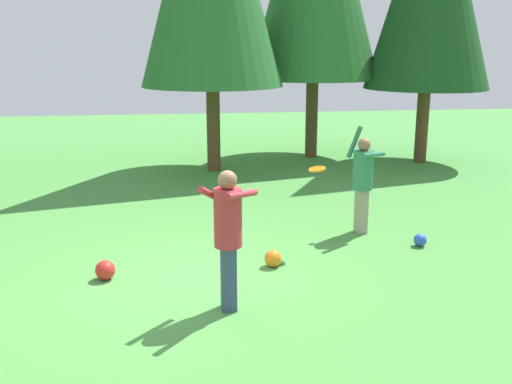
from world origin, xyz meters
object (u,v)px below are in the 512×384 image
Objects in this scene: ball_blue at (420,240)px; ball_red at (105,270)px; person_thrower at (363,177)px; person_catcher at (228,228)px; frisbee at (317,169)px; ball_orange at (273,258)px.

ball_red is (-4.92, -0.72, 0.03)m from ball_blue.
ball_blue is (0.74, -0.84, -0.88)m from person_thrower.
ball_red is (-4.18, -1.56, -0.85)m from person_thrower.
person_thrower reaches higher than person_catcher.
person_thrower reaches higher than ball_blue.
frisbee is (-0.98, -0.72, 0.32)m from person_thrower.
ball_blue is at bearing -22.03° from person_catcher.
person_catcher is at bearing -150.23° from ball_blue.
ball_blue is (3.29, 1.88, -0.94)m from person_catcher.
frisbee is 1.58× the size of ball_blue.
frisbee is 1.58m from ball_orange.
person_catcher is at bearing -128.20° from frisbee.
person_catcher is 1.79m from ball_orange.
person_catcher is 2.56m from frisbee.
ball_orange is at bearing 7.94° from person_catcher.
person_thrower is 3.73m from person_catcher.
ball_orange is 0.92× the size of ball_red.
person_thrower is 4.54m from ball_red.
ball_red reaches higher than ball_blue.
person_catcher is at bearing 10.47° from person_thrower.
ball_red is at bearing -176.12° from ball_orange.
ball_red is (-2.40, -0.16, 0.01)m from ball_orange.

